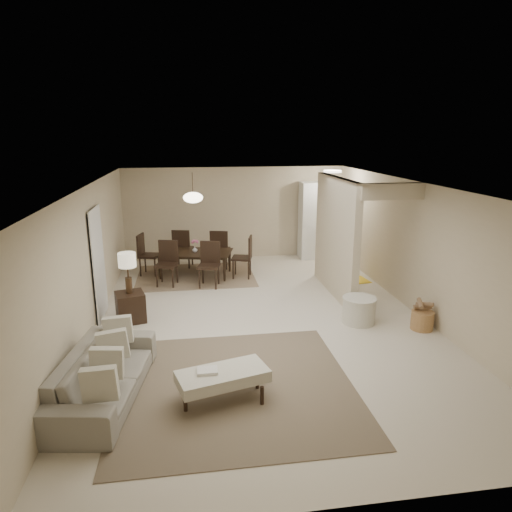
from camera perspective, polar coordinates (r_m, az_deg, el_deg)
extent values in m
plane|color=beige|center=(8.62, 0.67, -7.93)|extent=(9.00, 9.00, 0.00)
plane|color=white|center=(7.98, 0.73, 8.83)|extent=(9.00, 9.00, 0.00)
plane|color=#C5B495|center=(12.58, -2.61, 5.37)|extent=(6.00, 0.00, 6.00)
plane|color=#C5B495|center=(8.29, -20.22, -0.68)|extent=(0.00, 9.00, 9.00)
plane|color=#C5B495|center=(9.17, 19.54, 0.84)|extent=(0.00, 9.00, 9.00)
cube|color=#C5B495|center=(9.82, 9.94, 2.39)|extent=(0.15, 2.50, 2.50)
cube|color=black|center=(8.91, -19.17, -1.06)|extent=(0.04, 0.90, 2.04)
cube|color=white|center=(12.73, 8.18, 4.43)|extent=(1.20, 0.55, 2.10)
cylinder|color=white|center=(11.63, 9.55, 10.40)|extent=(0.44, 0.44, 0.05)
cube|color=brown|center=(6.53, -2.53, -15.91)|extent=(3.20, 3.20, 0.01)
imported|color=gray|center=(6.46, -18.47, -13.89)|extent=(2.34, 1.21, 0.65)
cube|color=beige|center=(6.09, -4.19, -14.78)|extent=(1.26, 0.82, 0.16)
cylinder|color=black|center=(6.03, -8.82, -17.62)|extent=(0.05, 0.05, 0.26)
cylinder|color=black|center=(6.08, 0.76, -17.08)|extent=(0.05, 0.05, 0.26)
cylinder|color=black|center=(6.36, -8.83, -15.74)|extent=(0.05, 0.05, 0.26)
cylinder|color=black|center=(6.41, 0.18, -15.26)|extent=(0.05, 0.05, 0.26)
cube|color=black|center=(8.77, -15.41, -6.16)|extent=(0.61, 0.61, 0.54)
cylinder|color=#412D1C|center=(8.63, -15.60, -3.55)|extent=(0.12, 0.12, 0.30)
cylinder|color=#412D1C|center=(8.55, -15.74, -1.77)|extent=(0.03, 0.03, 0.26)
cylinder|color=beige|center=(8.50, -15.83, -0.48)|extent=(0.32, 0.32, 0.26)
cylinder|color=beige|center=(8.61, 12.74, -6.63)|extent=(0.61, 0.61, 0.48)
cylinder|color=#9A6D3D|center=(8.67, 20.05, -7.56)|extent=(0.43, 0.43, 0.33)
cube|color=#856D52|center=(11.24, -7.53, -2.46)|extent=(2.80, 2.10, 0.01)
imported|color=black|center=(11.15, -7.58, -1.02)|extent=(1.90, 1.35, 0.60)
imported|color=white|center=(11.06, -7.65, 0.82)|extent=(0.15, 0.15, 0.13)
cube|color=yellow|center=(10.99, 11.56, -3.05)|extent=(0.97, 0.66, 0.01)
cylinder|color=#412D1C|center=(10.78, -7.94, 8.98)|extent=(0.02, 0.02, 0.50)
ellipsoid|color=#FFEAC6|center=(10.82, -7.88, 7.25)|extent=(0.46, 0.46, 0.25)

